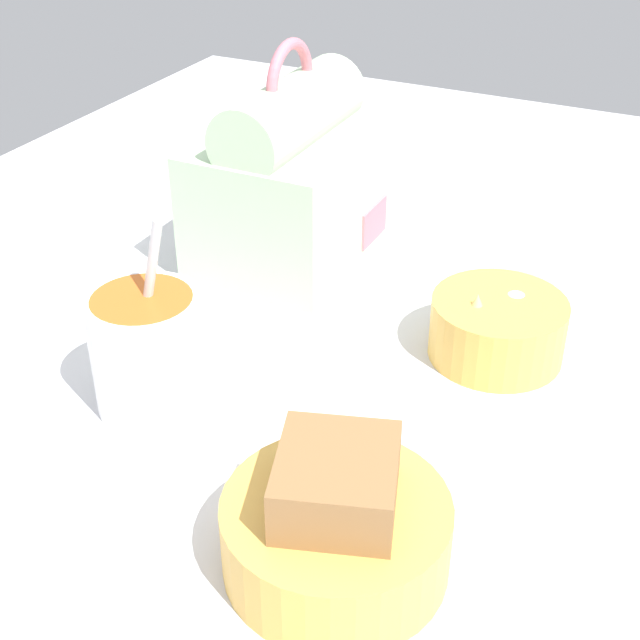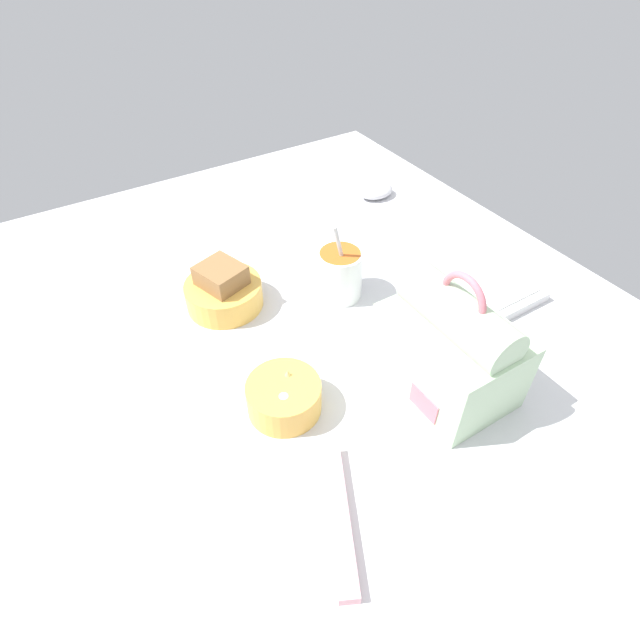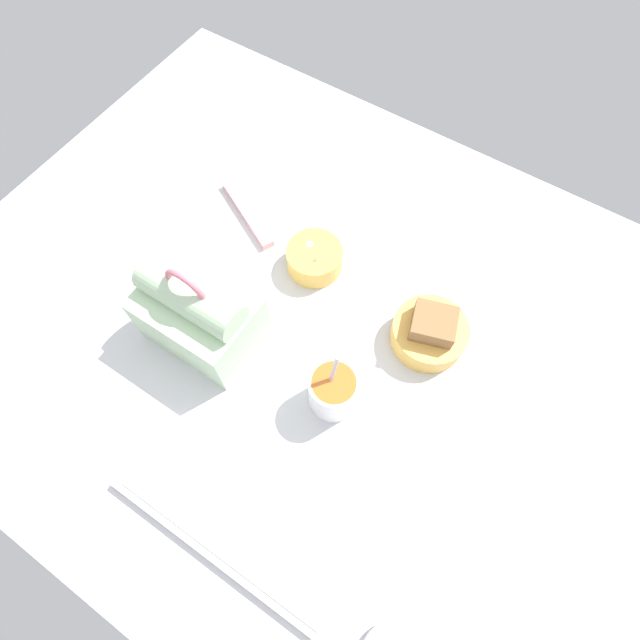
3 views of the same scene
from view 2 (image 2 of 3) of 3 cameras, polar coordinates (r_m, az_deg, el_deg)
desk_surface at (r=81.46cm, az=0.55°, el=-4.09°), size 140.00×110.00×2.00cm
keyboard at (r=102.90cm, az=14.34°, el=7.45°), size 39.57×12.58×2.10cm
lunch_bag at (r=73.11cm, az=14.68°, el=-3.05°), size 19.07×14.02×20.52cm
soup_cup at (r=88.36cm, az=2.25°, el=5.38°), size 8.10×8.10×15.20cm
bento_bowl_sandwich at (r=88.67cm, az=-10.96°, el=3.27°), size 13.37×13.37×8.30cm
bento_bowl_snacks at (r=71.58cm, az=-4.11°, el=-8.65°), size 10.67×10.67×5.96cm
computer_mouse at (r=120.96cm, az=6.43°, el=14.46°), size 6.17×8.44×2.81cm
chopstick_case at (r=64.08cm, az=2.19°, el=-21.57°), size 17.86×10.52×1.60cm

